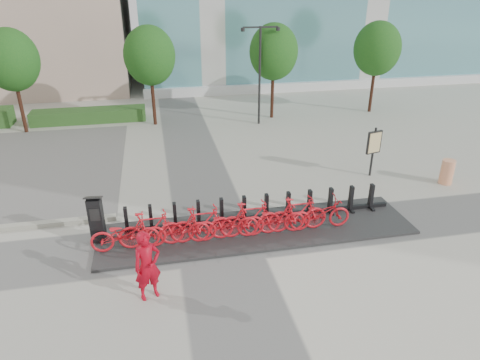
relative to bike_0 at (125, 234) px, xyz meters
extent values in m
plane|color=beige|center=(2.60, 0.05, -0.58)|extent=(120.00, 120.00, 0.00)
cube|color=#1F4D17|center=(-2.40, 13.25, -0.23)|extent=(6.00, 1.20, 0.70)
cylinder|color=#3B1E12|center=(-5.40, 12.05, 0.92)|extent=(0.18, 0.18, 3.00)
ellipsoid|color=#134A17|center=(-5.40, 12.05, 3.02)|extent=(2.60, 2.60, 2.99)
cylinder|color=#3B1E12|center=(1.10, 12.05, 0.92)|extent=(0.18, 0.18, 3.00)
ellipsoid|color=#134A17|center=(1.10, 12.05, 3.02)|extent=(2.60, 2.60, 2.99)
cylinder|color=#3B1E12|center=(7.60, 12.05, 0.92)|extent=(0.18, 0.18, 3.00)
ellipsoid|color=#134A17|center=(7.60, 12.05, 3.02)|extent=(2.60, 2.60, 2.99)
cylinder|color=#3B1E12|center=(13.60, 12.05, 0.92)|extent=(0.18, 0.18, 3.00)
ellipsoid|color=#134A17|center=(13.60, 12.05, 3.02)|extent=(2.60, 2.60, 2.99)
cylinder|color=black|center=(6.60, 11.05, 1.92)|extent=(0.12, 0.12, 5.00)
cube|color=black|center=(6.15, 11.05, 4.37)|extent=(0.90, 0.08, 0.08)
cube|color=black|center=(7.05, 11.05, 4.37)|extent=(0.90, 0.08, 0.08)
cylinder|color=black|center=(5.70, 11.05, 4.27)|extent=(0.20, 0.20, 0.18)
cylinder|color=black|center=(7.50, 11.05, 4.27)|extent=(0.20, 0.20, 0.18)
cube|color=#2D2D2D|center=(3.90, 0.35, -0.54)|extent=(9.60, 2.40, 0.08)
imported|color=red|center=(0.00, 0.00, 0.00)|extent=(1.90, 0.66, 1.00)
imported|color=red|center=(0.72, 0.00, 0.05)|extent=(1.85, 0.52, 1.11)
imported|color=red|center=(1.44, 0.00, 0.00)|extent=(1.90, 0.66, 1.00)
imported|color=red|center=(2.16, 0.00, 0.05)|extent=(1.85, 0.52, 1.11)
imported|color=red|center=(2.88, 0.00, 0.00)|extent=(1.90, 0.66, 1.00)
imported|color=red|center=(3.60, 0.00, 0.05)|extent=(1.85, 0.52, 1.11)
imported|color=red|center=(4.32, 0.00, 0.00)|extent=(1.90, 0.66, 1.00)
imported|color=red|center=(5.04, 0.00, 0.05)|extent=(1.85, 0.52, 1.11)
imported|color=red|center=(5.76, 0.00, 0.00)|extent=(1.90, 0.66, 1.00)
cube|color=black|center=(-0.79, 0.62, 0.19)|extent=(0.41, 0.36, 1.37)
cube|color=black|center=(-0.79, 0.62, 0.91)|extent=(0.50, 0.43, 0.17)
cube|color=black|center=(-0.79, 0.44, 0.46)|extent=(0.28, 0.05, 0.38)
imported|color=#AC0517|center=(0.62, -2.08, 0.32)|extent=(0.76, 0.63, 1.79)
cylinder|color=#F45B00|center=(11.72, 2.24, -0.11)|extent=(0.59, 0.59, 0.93)
cylinder|color=black|center=(9.26, 3.49, 0.40)|extent=(0.09, 0.09, 1.97)
cube|color=black|center=(9.26, 3.49, 0.81)|extent=(0.65, 0.25, 0.89)
cube|color=#DEC581|center=(9.26, 3.44, 0.81)|extent=(0.54, 0.16, 0.79)
camera|label=1|loc=(1.09, -10.62, 6.37)|focal=32.00mm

